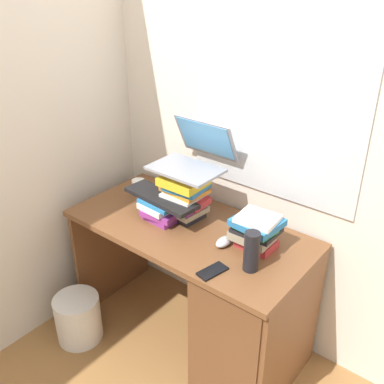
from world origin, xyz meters
TOP-DOWN VIEW (x-y plane):
  - ground_plane at (0.00, 0.00)m, footprint 6.00×6.00m
  - wall_back at (0.00, 0.35)m, footprint 6.00×0.06m
  - wall_left at (-0.76, 0.00)m, footprint 0.05×6.00m
  - desk at (0.31, -0.02)m, footprint 1.26×0.61m
  - book_stack_tall at (-0.08, 0.06)m, footprint 0.24×0.20m
  - book_stack_keyboard_riser at (-0.16, -0.02)m, footprint 0.21×0.20m
  - book_stack_side at (0.35, 0.05)m, footprint 0.22×0.21m
  - laptop at (-0.08, 0.14)m, footprint 0.35×0.34m
  - keyboard at (-0.17, -0.02)m, footprint 0.43×0.17m
  - computer_mouse at (0.23, -0.02)m, footprint 0.06×0.10m
  - mug at (-0.45, 0.10)m, footprint 0.11×0.08m
  - water_bottle at (0.43, -0.10)m, footprint 0.07×0.07m
  - cell_phone at (0.31, -0.22)m, footprint 0.09×0.15m
  - wastebasket at (-0.47, -0.41)m, footprint 0.25×0.25m

SIDE VIEW (x-z plane):
  - ground_plane at x=0.00m, z-range 0.00..0.00m
  - wastebasket at x=-0.47m, z-range 0.00..0.27m
  - desk at x=0.31m, z-range 0.03..0.76m
  - cell_phone at x=0.31m, z-range 0.73..0.74m
  - computer_mouse at x=0.23m, z-range 0.73..0.77m
  - mug at x=-0.45m, z-range 0.73..0.82m
  - book_stack_keyboard_riser at x=-0.16m, z-range 0.73..0.84m
  - water_bottle at x=0.43m, z-range 0.73..0.92m
  - book_stack_side at x=0.35m, z-range 0.74..0.91m
  - keyboard at x=-0.17m, z-range 0.84..0.86m
  - book_stack_tall at x=-0.08m, z-range 0.74..1.00m
  - laptop at x=-0.08m, z-range 0.94..1.17m
  - wall_back at x=0.00m, z-range 0.00..2.60m
  - wall_left at x=-0.76m, z-range 0.00..2.60m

